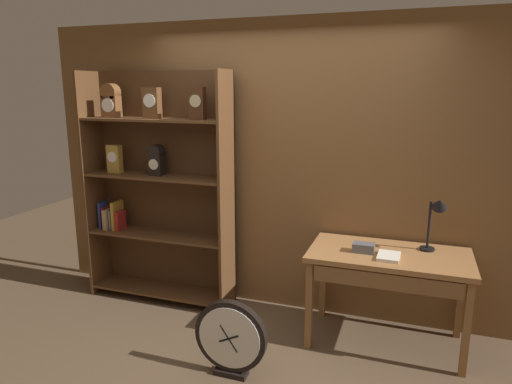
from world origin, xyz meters
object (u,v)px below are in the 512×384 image
at_px(toolbox_small, 363,248).
at_px(round_clock_large, 231,338).
at_px(bookshelf, 156,186).
at_px(workbench, 389,265).
at_px(desk_lamp, 436,214).
at_px(open_repair_manual, 389,256).

bearing_deg(toolbox_small, round_clock_large, -136.53).
xyz_separation_m(bookshelf, toolbox_small, (1.96, -0.20, -0.31)).
relative_size(workbench, desk_lamp, 2.64).
bearing_deg(bookshelf, open_repair_manual, -7.13).
xyz_separation_m(toolbox_small, open_repair_manual, (0.19, -0.07, -0.02)).
distance_m(desk_lamp, round_clock_large, 1.80).
bearing_deg(open_repair_manual, toolbox_small, 163.19).
bearing_deg(round_clock_large, workbench, 38.35).
bearing_deg(desk_lamp, bookshelf, 179.43).
bearing_deg(toolbox_small, desk_lamp, 19.31).
xyz_separation_m(workbench, desk_lamp, (0.32, 0.15, 0.40)).
bearing_deg(toolbox_small, workbench, 7.93).
height_order(bookshelf, toolbox_small, bookshelf).
bearing_deg(round_clock_large, toolbox_small, 43.47).
bearing_deg(workbench, open_repair_manual, -90.04).
height_order(workbench, toolbox_small, toolbox_small).
bearing_deg(workbench, desk_lamp, 25.60).
distance_m(workbench, toolbox_small, 0.23).
height_order(bookshelf, desk_lamp, bookshelf).
xyz_separation_m(bookshelf, workbench, (2.15, -0.18, -0.44)).
distance_m(desk_lamp, open_repair_manual, 0.50).
bearing_deg(desk_lamp, workbench, -154.40).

